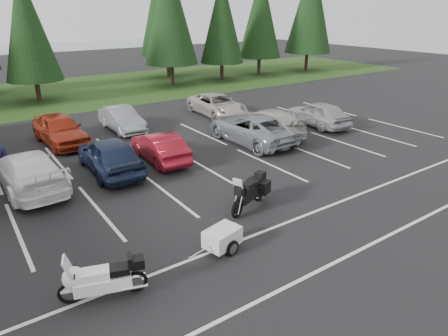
% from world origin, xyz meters
% --- Properties ---
extents(ground, '(120.00, 120.00, 0.00)m').
position_xyz_m(ground, '(0.00, 0.00, 0.00)').
color(ground, black).
rests_on(ground, ground).
extents(grass_strip, '(80.00, 16.00, 0.01)m').
position_xyz_m(grass_strip, '(0.00, 24.00, 0.01)').
color(grass_strip, '#1E3711').
rests_on(grass_strip, ground).
extents(lake_water, '(70.00, 50.00, 0.02)m').
position_xyz_m(lake_water, '(4.00, 55.00, 0.00)').
color(lake_water, gray).
rests_on(lake_water, ground).
extents(stall_markings, '(32.00, 16.00, 0.01)m').
position_xyz_m(stall_markings, '(0.00, 2.00, 0.00)').
color(stall_markings, silver).
rests_on(stall_markings, ground).
extents(conifer_5, '(4.14, 4.14, 9.63)m').
position_xyz_m(conifer_5, '(0.00, 21.60, 5.63)').
color(conifer_5, '#332316').
rests_on(conifer_5, ground).
extents(conifer_6, '(4.93, 4.93, 11.48)m').
position_xyz_m(conifer_6, '(12.00, 22.10, 6.71)').
color(conifer_6, '#332316').
rests_on(conifer_6, ground).
extents(conifer_7, '(4.27, 4.27, 9.94)m').
position_xyz_m(conifer_7, '(17.50, 21.80, 5.81)').
color(conifer_7, '#332316').
rests_on(conifer_7, ground).
extents(conifer_8, '(4.53, 4.53, 10.56)m').
position_xyz_m(conifer_8, '(23.00, 22.60, 6.17)').
color(conifer_8, '#332316').
rests_on(conifer_8, ground).
extents(conifer_9, '(5.19, 5.19, 12.10)m').
position_xyz_m(conifer_9, '(29.00, 21.30, 7.07)').
color(conifer_9, '#332316').
rests_on(conifer_9, ground).
extents(conifer_back_c, '(5.50, 5.50, 12.81)m').
position_xyz_m(conifer_back_c, '(14.00, 26.80, 7.49)').
color(conifer_back_c, '#332316').
rests_on(conifer_back_c, ground).
extents(car_near_3, '(2.39, 5.40, 1.54)m').
position_xyz_m(car_near_3, '(-3.80, 4.51, 0.77)').
color(car_near_3, white).
rests_on(car_near_3, ground).
extents(car_near_4, '(2.08, 4.83, 1.62)m').
position_xyz_m(car_near_4, '(-0.54, 4.34, 0.81)').
color(car_near_4, '#18223C').
rests_on(car_near_4, ground).
extents(car_near_5, '(1.67, 4.22, 1.37)m').
position_xyz_m(car_near_5, '(1.93, 4.40, 0.68)').
color(car_near_5, maroon).
rests_on(car_near_5, ground).
extents(car_near_6, '(2.64, 5.60, 1.55)m').
position_xyz_m(car_near_6, '(7.32, 4.13, 0.77)').
color(car_near_6, gray).
rests_on(car_near_6, ground).
extents(car_near_7, '(2.39, 5.21, 1.48)m').
position_xyz_m(car_near_7, '(9.00, 4.70, 0.74)').
color(car_near_7, '#BAB3AB').
rests_on(car_near_7, ground).
extents(car_near_8, '(2.23, 4.63, 1.53)m').
position_xyz_m(car_near_8, '(12.74, 4.35, 0.76)').
color(car_near_8, '#9D9DA1').
rests_on(car_near_8, ground).
extents(car_far_2, '(2.28, 4.89, 1.62)m').
position_xyz_m(car_far_2, '(-1.30, 9.71, 0.81)').
color(car_far_2, maroon).
rests_on(car_far_2, ground).
extents(car_far_3, '(1.52, 4.22, 1.39)m').
position_xyz_m(car_far_3, '(2.36, 10.30, 0.69)').
color(car_far_3, gray).
rests_on(car_far_3, ground).
extents(car_far_4, '(2.60, 5.21, 1.42)m').
position_xyz_m(car_far_4, '(9.06, 10.10, 0.71)').
color(car_far_4, '#BBB3AC').
rests_on(car_far_4, ground).
extents(touring_motorcycle, '(2.54, 1.47, 1.34)m').
position_xyz_m(touring_motorcycle, '(-3.62, -3.66, 0.67)').
color(touring_motorcycle, white).
rests_on(touring_motorcycle, ground).
extents(cargo_trailer, '(1.72, 1.22, 0.72)m').
position_xyz_m(cargo_trailer, '(0.05, -3.58, 0.36)').
color(cargo_trailer, silver).
rests_on(cargo_trailer, ground).
extents(adventure_motorcycle, '(2.62, 1.72, 1.51)m').
position_xyz_m(adventure_motorcycle, '(2.34, -1.94, 0.76)').
color(adventure_motorcycle, black).
rests_on(adventure_motorcycle, ground).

